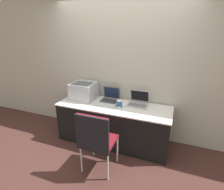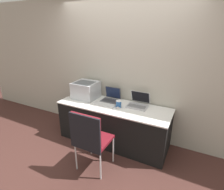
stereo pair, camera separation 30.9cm
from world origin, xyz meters
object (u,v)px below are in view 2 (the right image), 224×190
printer (86,89)px  laptop_left (111,98)px  external_keyboard (104,105)px  mouse (118,108)px  laptop_right (138,103)px  coffee_cup (119,104)px  chair (89,136)px

printer → laptop_left: size_ratio=1.40×
laptop_left → external_keyboard: bearing=-92.6°
mouse → external_keyboard: bearing=175.6°
printer → laptop_right: (1.05, 0.09, -0.12)m
laptop_right → coffee_cup: bearing=-143.8°
chair → laptop_right: bearing=70.8°
laptop_left → coffee_cup: 0.33m
laptop_right → printer: bearing=-175.0°
external_keyboard → printer: bearing=162.3°
coffee_cup → chair: size_ratio=0.12×
printer → external_keyboard: 0.54m
mouse → coffee_cup: bearing=106.3°
printer → mouse: bearing=-13.0°
laptop_left → printer: bearing=-169.5°
laptop_right → chair: size_ratio=0.36×
mouse → chair: size_ratio=0.06×
laptop_right → chair: (-0.36, -1.02, -0.18)m
printer → laptop_left: 0.53m
printer → external_keyboard: bearing=-17.7°
chair → laptop_left: bearing=100.3°
coffee_cup → mouse: coffee_cup is taller
laptop_left → chair: size_ratio=0.33×
laptop_right → laptop_left: bearing=179.7°
coffee_cup → mouse: (0.02, -0.06, -0.04)m
laptop_left → laptop_right: bearing=-0.3°
external_keyboard → mouse: (0.29, -0.02, 0.01)m
laptop_left → chair: laptop_left is taller
chair → mouse: bearing=83.2°
laptop_right → coffee_cup: 0.35m
mouse → chair: bearing=-96.8°
printer → laptop_left: (0.51, 0.09, -0.12)m
coffee_cup → mouse: bearing=-73.7°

